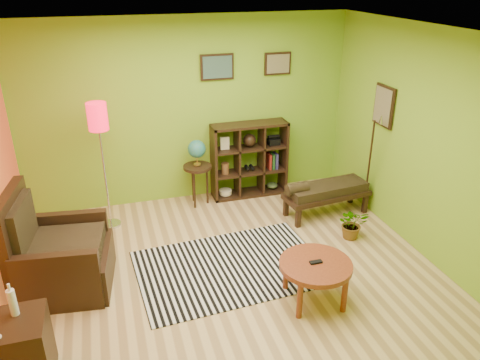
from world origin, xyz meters
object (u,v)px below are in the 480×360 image
object	(u,v)px
side_cabinet	(15,353)
bench	(325,191)
globe_table	(197,156)
potted_plant	(352,227)
armchair	(57,259)
floor_lamp	(99,128)
coffee_table	(315,268)
cube_shelf	(250,160)

from	to	relation	value
side_cabinet	bench	world-z (taller)	side_cabinet
globe_table	bench	xyz separation A→B (m)	(1.71, -0.87, -0.41)
potted_plant	side_cabinet	bearing A→B (deg)	-161.20
armchair	bench	bearing A→B (deg)	10.88
bench	side_cabinet	bearing A→B (deg)	-152.12
potted_plant	armchair	bearing A→B (deg)	179.79
armchair	globe_table	size ratio (longest dim) A/B	1.16
globe_table	potted_plant	distance (m)	2.48
side_cabinet	bench	bearing A→B (deg)	27.88
side_cabinet	potted_plant	world-z (taller)	side_cabinet
floor_lamp	potted_plant	distance (m)	3.63
coffee_table	side_cabinet	xyz separation A→B (m)	(-2.97, -0.31, -0.08)
side_cabinet	globe_table	world-z (taller)	globe_table
globe_table	bench	size ratio (longest dim) A/B	0.79
floor_lamp	globe_table	xyz separation A→B (m)	(1.35, 0.29, -0.66)
floor_lamp	armchair	bearing A→B (deg)	-115.55
armchair	bench	world-z (taller)	armchair
armchair	potted_plant	world-z (taller)	armchair
floor_lamp	potted_plant	size ratio (longest dim) A/B	4.07
coffee_table	globe_table	world-z (taller)	globe_table
floor_lamp	globe_table	distance (m)	1.53
armchair	side_cabinet	bearing A→B (deg)	-101.17
coffee_table	cube_shelf	world-z (taller)	cube_shelf
globe_table	floor_lamp	bearing A→B (deg)	-167.70
bench	potted_plant	world-z (taller)	bench
side_cabinet	floor_lamp	world-z (taller)	floor_lamp
globe_table	potted_plant	bearing A→B (deg)	-41.74
coffee_table	cube_shelf	xyz separation A→B (m)	(0.15, 2.76, 0.18)
cube_shelf	potted_plant	distance (m)	1.98
coffee_table	potted_plant	distance (m)	1.51
coffee_table	potted_plant	size ratio (longest dim) A/B	1.79
side_cabinet	globe_table	size ratio (longest dim) A/B	0.94
potted_plant	globe_table	bearing A→B (deg)	138.26
armchair	cube_shelf	world-z (taller)	armchair
side_cabinet	cube_shelf	bearing A→B (deg)	44.64
armchair	potted_plant	size ratio (longest dim) A/B	2.76
floor_lamp	potted_plant	xyz separation A→B (m)	(3.14, -1.30, -1.28)
armchair	floor_lamp	world-z (taller)	floor_lamp
armchair	globe_table	bearing A→B (deg)	38.85
globe_table	cube_shelf	bearing A→B (deg)	7.11
globe_table	potted_plant	size ratio (longest dim) A/B	2.38
armchair	side_cabinet	world-z (taller)	armchair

